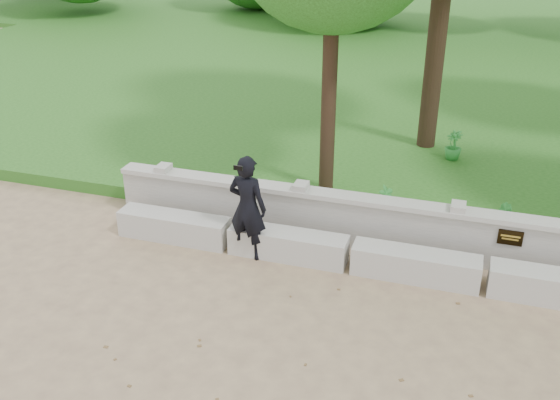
% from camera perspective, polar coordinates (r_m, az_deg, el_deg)
% --- Properties ---
extents(ground, '(80.00, 80.00, 0.00)m').
position_cam_1_polar(ground, '(8.19, 17.69, -14.86)').
color(ground, tan).
rests_on(ground, ground).
extents(lawn, '(40.00, 22.00, 0.25)m').
position_cam_1_polar(lawn, '(20.95, 18.91, 10.46)').
color(lawn, '#225717').
rests_on(lawn, ground).
extents(concrete_bench, '(11.90, 0.45, 0.45)m').
position_cam_1_polar(concrete_bench, '(9.62, 18.21, -6.64)').
color(concrete_bench, beige).
rests_on(concrete_bench, ground).
extents(parapet_wall, '(12.50, 0.35, 0.90)m').
position_cam_1_polar(parapet_wall, '(10.11, 18.48, -3.44)').
color(parapet_wall, '#B9B6AE').
rests_on(parapet_wall, ground).
extents(man_main, '(0.68, 0.61, 1.72)m').
position_cam_1_polar(man_main, '(9.68, -2.98, -0.69)').
color(man_main, black).
rests_on(man_main, ground).
extents(shrub_a, '(0.35, 0.36, 0.57)m').
position_cam_1_polar(shrub_a, '(10.75, 9.66, -0.15)').
color(shrub_a, '#2D8633').
rests_on(shrub_a, lawn).
extents(shrub_b, '(0.30, 0.34, 0.52)m').
position_cam_1_polar(shrub_b, '(10.72, 19.67, -1.63)').
color(shrub_b, '#2D8633').
rests_on(shrub_b, lawn).
extents(shrub_d, '(0.47, 0.46, 0.62)m').
position_cam_1_polar(shrub_d, '(13.51, 15.58, 4.84)').
color(shrub_d, '#2D8633').
rests_on(shrub_d, lawn).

